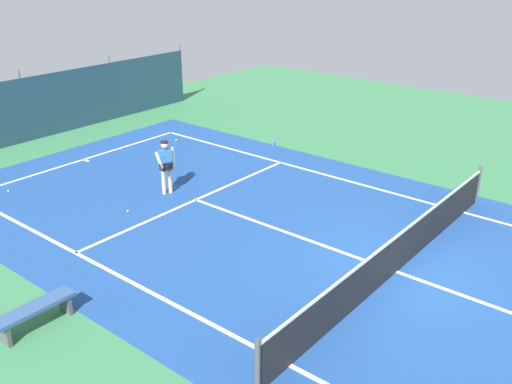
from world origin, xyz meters
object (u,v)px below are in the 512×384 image
Objects in this scene: tennis_player at (166,163)px; tennis_ball_by_sideline at (9,191)px; tennis_net at (398,252)px; tennis_ball_midcourt at (176,140)px; courtside_bench at (35,311)px; water_bottle at (273,143)px; tennis_ball_near_player at (128,211)px.

tennis_player is 24.85× the size of tennis_ball_by_sideline.
tennis_net reaches higher than tennis_ball_midcourt.
tennis_ball_by_sideline is 7.46m from courtside_bench.
tennis_net is 11.51m from tennis_ball_midcourt.
courtside_bench is (-3.15, -6.76, 0.34)m from tennis_ball_by_sideline.
water_bottle is (11.73, 3.28, -0.25)m from courtside_bench.
water_bottle is (1.90, -3.21, 0.09)m from tennis_ball_midcourt.
tennis_ball_midcourt is at bearing 33.44° from courtside_bench.
tennis_ball_by_sideline is 9.26m from water_bottle.
tennis_ball_near_player and tennis_ball_midcourt have the same top height.
tennis_net is 6.17× the size of tennis_player.
tennis_ball_near_player is at bearing 32.04° from courtside_bench.
tennis_ball_midcourt is (3.52, 10.95, -0.48)m from tennis_net.
tennis_ball_by_sideline is at bearing -28.07° from tennis_player.
tennis_player reaches higher than tennis_ball_near_player.
courtside_bench is at bearing -146.56° from tennis_ball_midcourt.
tennis_ball_by_sideline is 0.28× the size of water_bottle.
tennis_ball_midcourt is 1.00× the size of tennis_ball_by_sideline.
tennis_ball_midcourt and tennis_ball_by_sideline have the same top height.
tennis_player is 1.87m from tennis_ball_near_player.
tennis_ball_midcourt is 3.73m from water_bottle.
courtside_bench is (-6.31, 4.46, -0.14)m from tennis_net.
tennis_ball_near_player is 7.24m from water_bottle.
tennis_net is 9.46m from water_bottle.
tennis_ball_midcourt is 0.04× the size of courtside_bench.
courtside_bench is (-4.51, -2.82, 0.34)m from tennis_ball_near_player.
water_bottle is at bearing -22.05° from tennis_ball_by_sideline.
tennis_ball_by_sideline is (-3.16, 11.22, -0.48)m from tennis_net.
tennis_ball_near_player is at bearing -176.34° from water_bottle.
courtside_bench is (-6.13, -2.95, -0.59)m from tennis_player.
tennis_player is at bearing 91.41° from tennis_net.
tennis_player is 1.03× the size of courtside_bench.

